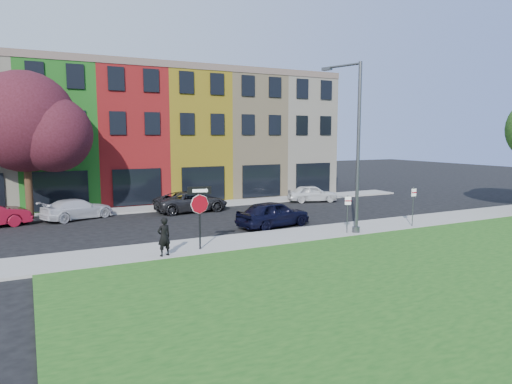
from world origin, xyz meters
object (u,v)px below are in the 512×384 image
man (164,237)px  sedan_near (273,214)px  street_lamp (355,148)px  stop_sign (200,205)px

man → sedan_near: man is taller
man → sedan_near: bearing=-167.9°
sedan_near → street_lamp: 5.87m
street_lamp → sedan_near: bearing=112.1°
sedan_near → stop_sign: bearing=109.8°
stop_sign → sedan_near: 6.69m
stop_sign → street_lamp: size_ratio=0.32×
stop_sign → street_lamp: street_lamp is taller
sedan_near → man: bearing=105.9°
stop_sign → street_lamp: bearing=14.4°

